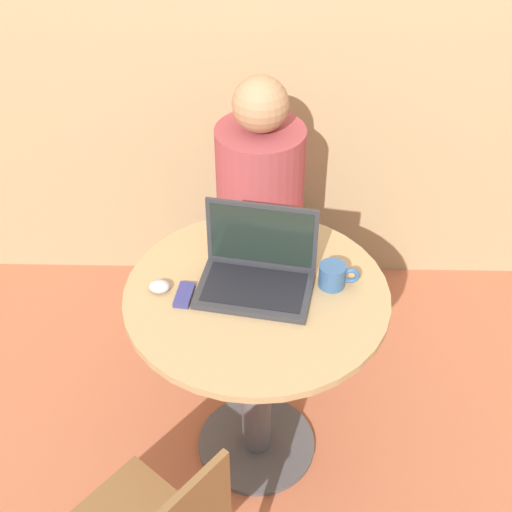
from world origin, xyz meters
The scene contains 7 objects.
ground_plane centered at (0.00, 0.00, 0.00)m, with size 12.00×12.00×0.00m, color #B26042.
round_table centered at (0.00, 0.00, 0.55)m, with size 0.81×0.81×0.77m.
laptop centered at (0.00, 0.04, 0.82)m, with size 0.37×0.28×0.25m.
cell_phone centered at (-0.22, -0.03, 0.78)m, with size 0.06×0.11×0.02m.
computer_mouse centered at (-0.29, 0.00, 0.79)m, with size 0.06×0.05×0.03m.
coffee_cup centered at (0.23, 0.04, 0.81)m, with size 0.12×0.08×0.08m.
person_seated centered at (0.00, 0.67, 0.49)m, with size 0.33×0.51×1.17m.
Camera 1 is at (0.03, -1.57, 2.22)m, focal length 50.00 mm.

